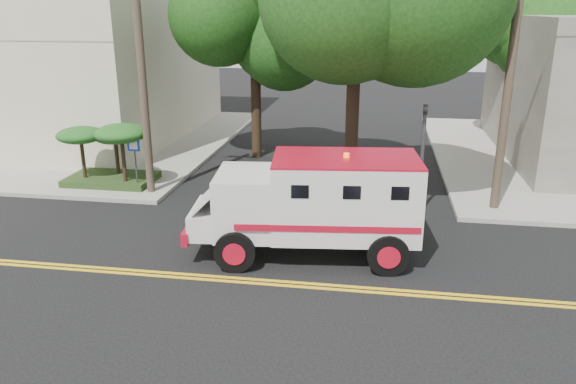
# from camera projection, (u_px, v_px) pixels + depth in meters

# --- Properties ---
(ground) EXTENTS (100.00, 100.00, 0.00)m
(ground) POSITION_uv_depth(u_px,v_px,m) (273.00, 283.00, 13.82)
(ground) COLOR black
(ground) RESTS_ON ground
(sidewalk_nw) EXTENTS (17.00, 17.00, 0.15)m
(sidewalk_nw) POSITION_uv_depth(u_px,v_px,m) (61.00, 139.00, 28.50)
(sidewalk_nw) COLOR gray
(sidewalk_nw) RESTS_ON ground
(building_left) EXTENTS (16.00, 14.00, 10.00)m
(building_left) POSITION_uv_depth(u_px,v_px,m) (28.00, 34.00, 28.62)
(building_left) COLOR beige
(building_left) RESTS_ON sidewalk_nw
(utility_pole_left) EXTENTS (0.28, 0.28, 9.00)m
(utility_pole_left) POSITION_uv_depth(u_px,v_px,m) (142.00, 68.00, 18.88)
(utility_pole_left) COLOR #382D23
(utility_pole_left) RESTS_ON ground
(utility_pole_right) EXTENTS (0.28, 0.28, 9.00)m
(utility_pole_right) POSITION_uv_depth(u_px,v_px,m) (510.00, 74.00, 17.27)
(utility_pole_right) COLOR #382D23
(utility_pole_right) RESTS_ON ground
(tree_left) EXTENTS (4.48, 4.20, 7.70)m
(tree_left) POSITION_uv_depth(u_px,v_px,m) (261.00, 26.00, 23.48)
(tree_left) COLOR black
(tree_left) RESTS_ON ground
(tree_right) EXTENTS (4.80, 4.50, 8.20)m
(tree_right) POSITION_uv_depth(u_px,v_px,m) (528.00, 16.00, 25.35)
(tree_right) COLOR black
(tree_right) RESTS_ON ground
(traffic_signal) EXTENTS (0.15, 0.18, 3.60)m
(traffic_signal) POSITION_uv_depth(u_px,v_px,m) (423.00, 148.00, 17.80)
(traffic_signal) COLOR #3F3F42
(traffic_signal) RESTS_ON ground
(accessibility_sign) EXTENTS (0.45, 0.10, 2.02)m
(accessibility_sign) POSITION_uv_depth(u_px,v_px,m) (135.00, 157.00, 20.12)
(accessibility_sign) COLOR #3F3F42
(accessibility_sign) RESTS_ON ground
(palm_planter) EXTENTS (3.52, 2.63, 2.36)m
(palm_planter) POSITION_uv_depth(u_px,v_px,m) (108.00, 145.00, 20.64)
(palm_planter) COLOR #1E3314
(palm_planter) RESTS_ON sidewalk_nw
(armored_truck) EXTENTS (6.31, 3.01, 2.78)m
(armored_truck) POSITION_uv_depth(u_px,v_px,m) (315.00, 200.00, 14.90)
(armored_truck) COLOR silver
(armored_truck) RESTS_ON ground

